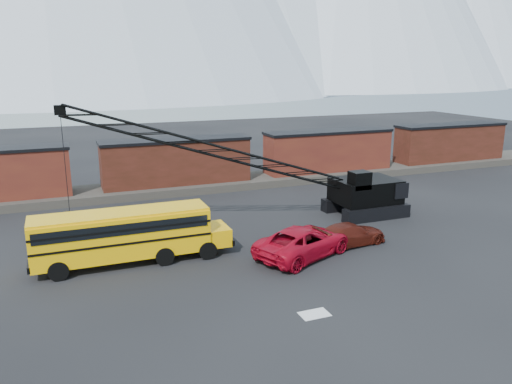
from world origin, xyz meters
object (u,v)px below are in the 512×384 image
maroon_suv (350,234)px  red_pickup (304,242)px  school_bus (128,234)px  crawler_crane (236,157)px

maroon_suv → red_pickup: bearing=92.8°
school_bus → red_pickup: bearing=-15.9°
red_pickup → maroon_suv: red_pickup is taller
school_bus → crawler_crane: (8.23, 4.25, 3.34)m
red_pickup → maroon_suv: 3.80m
red_pickup → school_bus: bearing=50.8°
school_bus → maroon_suv: 14.00m
school_bus → red_pickup: school_bus is taller
crawler_crane → school_bus: bearing=-152.7°
red_pickup → crawler_crane: (-1.81, 7.10, 4.20)m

